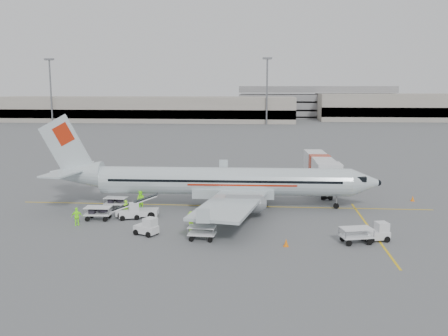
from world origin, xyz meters
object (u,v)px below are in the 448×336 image
(aircraft, at_px, (225,163))
(tug_aft, at_px, (129,211))
(belt_loader, at_px, (137,203))
(tug_mid, at_px, (146,226))
(tug_fore, at_px, (376,232))
(jet_bridge, at_px, (319,172))

(aircraft, relative_size, tug_aft, 17.42)
(aircraft, relative_size, belt_loader, 6.49)
(belt_loader, height_order, tug_aft, belt_loader)
(tug_mid, bearing_deg, tug_fore, 25.17)
(tug_mid, bearing_deg, jet_bridge, 76.47)
(belt_loader, bearing_deg, jet_bridge, 33.55)
(aircraft, xyz_separation_m, belt_loader, (-8.18, -4.78, -3.34))
(tug_fore, bearing_deg, belt_loader, 150.90)
(aircraft, height_order, jet_bridge, aircraft)
(jet_bridge, distance_m, tug_mid, 26.86)
(tug_fore, bearing_deg, aircraft, 127.76)
(aircraft, bearing_deg, tug_mid, -120.65)
(jet_bridge, height_order, belt_loader, jet_bridge)
(tug_mid, relative_size, tug_aft, 1.00)
(jet_bridge, relative_size, tug_aft, 8.23)
(tug_mid, height_order, tug_aft, same)
(tug_aft, bearing_deg, jet_bridge, 21.67)
(jet_bridge, relative_size, tug_fore, 8.09)
(jet_bridge, distance_m, belt_loader, 24.37)
(belt_loader, relative_size, tug_aft, 2.68)
(tug_fore, relative_size, tug_mid, 1.02)
(belt_loader, relative_size, tug_mid, 2.69)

